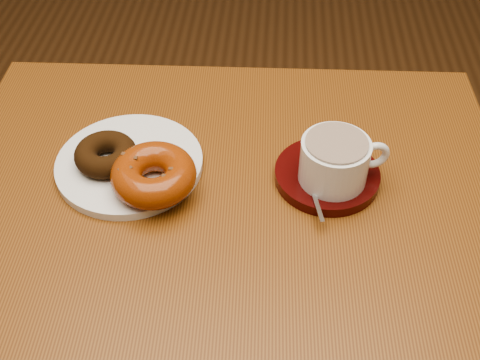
# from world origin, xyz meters

# --- Properties ---
(cafe_table) EXTENTS (0.87, 0.66, 0.80)m
(cafe_table) POSITION_xyz_m (0.17, -0.11, 0.67)
(cafe_table) COLOR brown
(cafe_table) RESTS_ON ground
(donut_plate) EXTENTS (0.29, 0.29, 0.01)m
(donut_plate) POSITION_xyz_m (0.02, -0.07, 0.81)
(donut_plate) COLOR white
(donut_plate) RESTS_ON cafe_table
(donut_cinnamon) EXTENTS (0.12, 0.12, 0.03)m
(donut_cinnamon) POSITION_xyz_m (-0.01, -0.08, 0.83)
(donut_cinnamon) COLOR black
(donut_cinnamon) RESTS_ON donut_plate
(donut_caramel) EXTENTS (0.17, 0.17, 0.05)m
(donut_caramel) POSITION_xyz_m (0.07, -0.12, 0.84)
(donut_caramel) COLOR #913B0F
(donut_caramel) RESTS_ON donut_plate
(saucer) EXTENTS (0.17, 0.17, 0.02)m
(saucer) POSITION_xyz_m (0.32, -0.08, 0.81)
(saucer) COLOR #370807
(saucer) RESTS_ON cafe_table
(coffee_cup) EXTENTS (0.13, 0.10, 0.07)m
(coffee_cup) POSITION_xyz_m (0.33, -0.09, 0.85)
(coffee_cup) COLOR white
(coffee_cup) RESTS_ON saucer
(teaspoon) EXTENTS (0.03, 0.10, 0.01)m
(teaspoon) POSITION_xyz_m (0.30, -0.11, 0.82)
(teaspoon) COLOR silver
(teaspoon) RESTS_ON saucer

